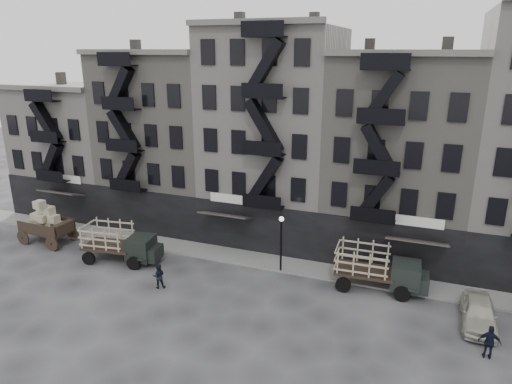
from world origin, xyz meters
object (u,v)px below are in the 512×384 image
(wagon, at_px, (44,219))
(policeman, at_px, (490,342))
(stake_truck_east, at_px, (378,266))
(car_east, at_px, (479,313))
(stake_truck_west, at_px, (120,240))
(pedestrian_mid, at_px, (159,276))

(wagon, height_order, policeman, wagon)
(wagon, bearing_deg, stake_truck_east, 6.53)
(wagon, distance_m, car_east, 32.61)
(stake_truck_east, bearing_deg, car_east, -22.04)
(stake_truck_east, xyz_separation_m, policeman, (6.28, -5.29, -0.77))
(stake_truck_west, relative_size, stake_truck_east, 1.00)
(wagon, xyz_separation_m, stake_truck_east, (26.57, 1.89, -0.41))
(car_east, distance_m, policeman, 3.13)
(wagon, distance_m, stake_truck_east, 26.64)
(stake_truck_east, distance_m, pedestrian_mid, 14.68)
(stake_truck_east, xyz_separation_m, pedestrian_mid, (-13.76, -5.07, -0.85))
(wagon, bearing_deg, stake_truck_west, -2.58)
(stake_truck_west, distance_m, car_east, 24.72)
(wagon, xyz_separation_m, stake_truck_west, (7.89, -0.69, -0.44))
(car_east, bearing_deg, wagon, 179.76)
(stake_truck_east, distance_m, policeman, 8.25)
(stake_truck_west, distance_m, pedestrian_mid, 5.57)
(stake_truck_west, height_order, stake_truck_east, stake_truck_east)
(stake_truck_west, bearing_deg, stake_truck_east, 0.14)
(car_east, bearing_deg, pedestrian_mid, -171.42)
(stake_truck_west, bearing_deg, car_east, -6.80)
(stake_truck_west, relative_size, car_east, 1.32)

